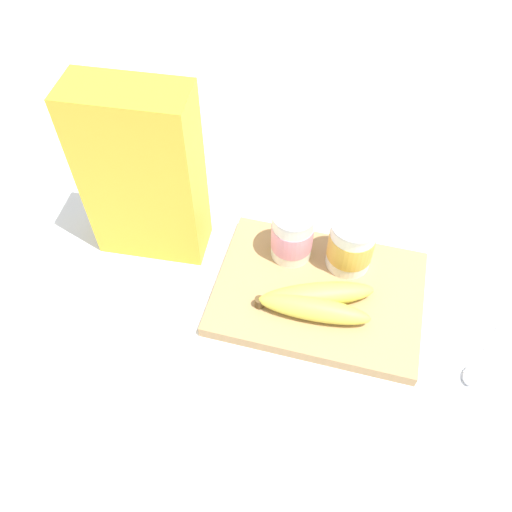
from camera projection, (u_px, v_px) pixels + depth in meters
The scene contains 7 objects.
ground_plane at pixel (318, 297), 0.82m from camera, with size 2.40×2.40×0.00m, color white.
cutting_board at pixel (318, 293), 0.81m from camera, with size 0.31×0.23×0.02m, color tan.
cereal_box at pixel (142, 176), 0.77m from camera, with size 0.17×0.08×0.30m, color yellow.
yogurt_cup_front at pixel (292, 235), 0.81m from camera, with size 0.07×0.07×0.09m.
yogurt_cup_back at pixel (351, 244), 0.80m from camera, with size 0.07×0.07×0.09m.
banana_bunch at pixel (315, 302), 0.76m from camera, with size 0.17×0.10×0.03m.
spoon at pixel (480, 361), 0.74m from camera, with size 0.07×0.13×0.01m.
Camera 1 is at (0.02, -0.46, 0.68)m, focal length 36.69 mm.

